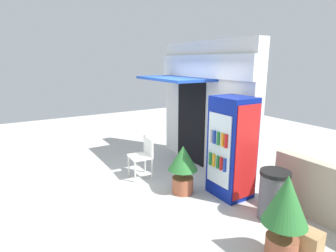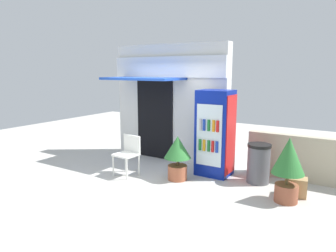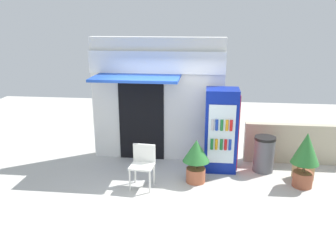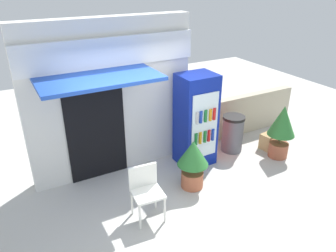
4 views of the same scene
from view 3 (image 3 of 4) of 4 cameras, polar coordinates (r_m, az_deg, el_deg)
The scene contains 9 objects.
ground at distance 7.36m, azimuth -1.36°, elevation -9.99°, with size 16.00×16.00×0.00m, color beige.
storefront_building at distance 8.43m, azimuth -1.88°, elevation 4.60°, with size 3.17×1.32×2.95m.
drink_cooler at distance 7.96m, azimuth 8.67°, elevation -0.70°, with size 0.74×0.66×1.89m.
plastic_chair at distance 7.25m, azimuth -4.10°, elevation -5.88°, with size 0.50×0.48×0.88m.
potted_plant_near_shop at distance 7.41m, azimuth 4.60°, elevation -5.04°, with size 0.57×0.57×0.95m.
potted_plant_curbside at distance 7.66m, azimuth 21.45°, elevation -4.37°, with size 0.56×0.56×1.17m.
trash_bin at distance 8.25m, azimuth 15.33°, elevation -4.41°, with size 0.48×0.48×0.82m.
stone_boundary_wall at distance 8.97m, azimuth 20.68°, elevation -2.71°, with size 2.63×0.21×0.96m, color #B7AD93.
cardboard_box at distance 8.20m, azimuth 21.08°, elevation -6.90°, with size 0.38×0.28×0.35m, color tan.
Camera 3 is at (0.91, -6.49, 3.37)m, focal length 37.50 mm.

